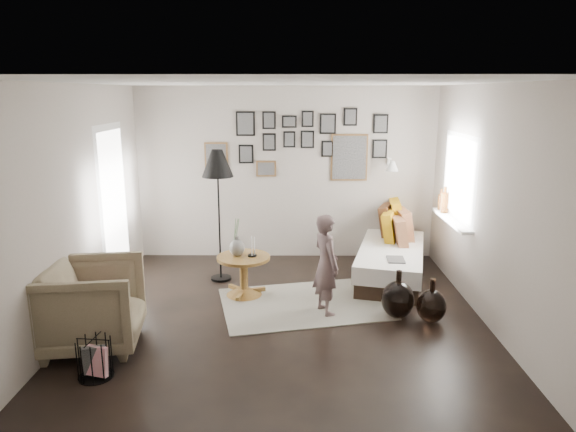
{
  "coord_description": "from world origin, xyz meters",
  "views": [
    {
      "loc": [
        0.11,
        -5.31,
        2.5
      ],
      "look_at": [
        0.05,
        0.5,
        1.1
      ],
      "focal_mm": 32.0,
      "sensor_mm": 36.0,
      "label": 1
    }
  ],
  "objects_px": {
    "daybed": "(390,255)",
    "demijohn_small": "(431,306)",
    "demijohn_large": "(398,299)",
    "floor_lamp": "(218,168)",
    "armchair": "(92,305)",
    "vase": "(237,244)",
    "pedestal_table": "(244,277)",
    "child": "(326,265)",
    "magazine_basket": "(95,358)"
  },
  "relations": [
    {
      "from": "daybed",
      "to": "demijohn_small",
      "type": "xyz_separation_m",
      "value": [
        0.19,
        -1.51,
        -0.11
      ]
    },
    {
      "from": "demijohn_large",
      "to": "demijohn_small",
      "type": "bearing_deg",
      "value": -18.92
    },
    {
      "from": "floor_lamp",
      "to": "armchair",
      "type": "bearing_deg",
      "value": -118.16
    },
    {
      "from": "vase",
      "to": "armchair",
      "type": "distance_m",
      "value": 1.9
    },
    {
      "from": "pedestal_table",
      "to": "vase",
      "type": "bearing_deg",
      "value": 165.96
    },
    {
      "from": "vase",
      "to": "child",
      "type": "bearing_deg",
      "value": -26.26
    },
    {
      "from": "armchair",
      "to": "child",
      "type": "xyz_separation_m",
      "value": [
        2.39,
        0.82,
        0.15
      ]
    },
    {
      "from": "daybed",
      "to": "demijohn_large",
      "type": "relative_size",
      "value": 3.68
    },
    {
      "from": "armchair",
      "to": "magazine_basket",
      "type": "distance_m",
      "value": 0.69
    },
    {
      "from": "daybed",
      "to": "demijohn_large",
      "type": "bearing_deg",
      "value": -82.56
    },
    {
      "from": "pedestal_table",
      "to": "magazine_basket",
      "type": "xyz_separation_m",
      "value": [
        -1.16,
        -1.92,
        -0.06
      ]
    },
    {
      "from": "daybed",
      "to": "magazine_basket",
      "type": "distance_m",
      "value": 4.13
    },
    {
      "from": "demijohn_large",
      "to": "child",
      "type": "distance_m",
      "value": 0.9
    },
    {
      "from": "vase",
      "to": "demijohn_small",
      "type": "bearing_deg",
      "value": -18.95
    },
    {
      "from": "pedestal_table",
      "to": "daybed",
      "type": "bearing_deg",
      "value": 21.16
    },
    {
      "from": "armchair",
      "to": "magazine_basket",
      "type": "height_order",
      "value": "armchair"
    },
    {
      "from": "demijohn_small",
      "to": "child",
      "type": "distance_m",
      "value": 1.25
    },
    {
      "from": "vase",
      "to": "demijohn_small",
      "type": "relative_size",
      "value": 0.93
    },
    {
      "from": "vase",
      "to": "floor_lamp",
      "type": "xyz_separation_m",
      "value": [
        -0.29,
        0.56,
        0.87
      ]
    },
    {
      "from": "armchair",
      "to": "floor_lamp",
      "type": "bearing_deg",
      "value": -36.21
    },
    {
      "from": "vase",
      "to": "magazine_basket",
      "type": "xyz_separation_m",
      "value": [
        -1.08,
        -1.94,
        -0.48
      ]
    },
    {
      "from": "child",
      "to": "armchair",
      "type": "bearing_deg",
      "value": 85.18
    },
    {
      "from": "pedestal_table",
      "to": "magazine_basket",
      "type": "distance_m",
      "value": 2.25
    },
    {
      "from": "armchair",
      "to": "demijohn_small",
      "type": "height_order",
      "value": "armchair"
    },
    {
      "from": "demijohn_large",
      "to": "child",
      "type": "xyz_separation_m",
      "value": [
        -0.81,
        0.12,
        0.37
      ]
    },
    {
      "from": "armchair",
      "to": "floor_lamp",
      "type": "xyz_separation_m",
      "value": [
        1.02,
        1.9,
        1.1
      ]
    },
    {
      "from": "floor_lamp",
      "to": "demijohn_small",
      "type": "relative_size",
      "value": 3.49
    },
    {
      "from": "daybed",
      "to": "floor_lamp",
      "type": "relative_size",
      "value": 1.16
    },
    {
      "from": "demijohn_small",
      "to": "child",
      "type": "height_order",
      "value": "child"
    },
    {
      "from": "magazine_basket",
      "to": "demijohn_large",
      "type": "bearing_deg",
      "value": 23.57
    },
    {
      "from": "pedestal_table",
      "to": "daybed",
      "type": "height_order",
      "value": "daybed"
    },
    {
      "from": "vase",
      "to": "demijohn_small",
      "type": "xyz_separation_m",
      "value": [
        2.24,
        -0.77,
        -0.47
      ]
    },
    {
      "from": "pedestal_table",
      "to": "daybed",
      "type": "relative_size",
      "value": 0.32
    },
    {
      "from": "vase",
      "to": "demijohn_large",
      "type": "relative_size",
      "value": 0.84
    },
    {
      "from": "pedestal_table",
      "to": "floor_lamp",
      "type": "xyz_separation_m",
      "value": [
        -0.37,
        0.58,
        1.3
      ]
    },
    {
      "from": "demijohn_small",
      "to": "child",
      "type": "relative_size",
      "value": 0.43
    },
    {
      "from": "demijohn_large",
      "to": "demijohn_small",
      "type": "xyz_separation_m",
      "value": [
        0.35,
        -0.12,
        -0.02
      ]
    },
    {
      "from": "pedestal_table",
      "to": "daybed",
      "type": "distance_m",
      "value": 2.11
    },
    {
      "from": "pedestal_table",
      "to": "daybed",
      "type": "xyz_separation_m",
      "value": [
        1.97,
        0.76,
        0.06
      ]
    },
    {
      "from": "demijohn_small",
      "to": "daybed",
      "type": "bearing_deg",
      "value": 97.03
    },
    {
      "from": "pedestal_table",
      "to": "demijohn_small",
      "type": "bearing_deg",
      "value": -19.13
    },
    {
      "from": "pedestal_table",
      "to": "child",
      "type": "bearing_deg",
      "value": -27.16
    },
    {
      "from": "daybed",
      "to": "demijohn_small",
      "type": "relative_size",
      "value": 4.04
    },
    {
      "from": "demijohn_large",
      "to": "child",
      "type": "bearing_deg",
      "value": 171.73
    },
    {
      "from": "vase",
      "to": "magazine_basket",
      "type": "relative_size",
      "value": 1.29
    },
    {
      "from": "magazine_basket",
      "to": "child",
      "type": "height_order",
      "value": "child"
    },
    {
      "from": "demijohn_small",
      "to": "armchair",
      "type": "bearing_deg",
      "value": -170.73
    },
    {
      "from": "magazine_basket",
      "to": "vase",
      "type": "bearing_deg",
      "value": 60.93
    },
    {
      "from": "vase",
      "to": "armchair",
      "type": "xyz_separation_m",
      "value": [
        -1.31,
        -1.35,
        -0.23
      ]
    },
    {
      "from": "vase",
      "to": "armchair",
      "type": "relative_size",
      "value": 0.49
    }
  ]
}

